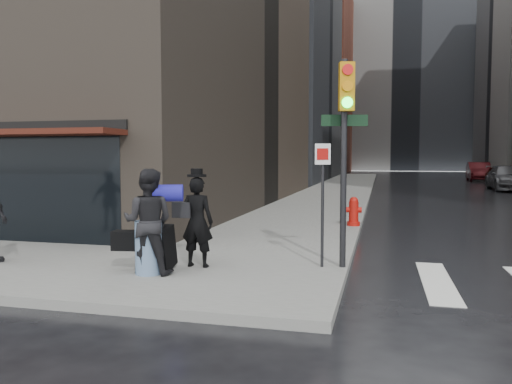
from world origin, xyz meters
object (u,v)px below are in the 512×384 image
at_px(man_jeans, 148,221).
at_px(traffic_light, 343,134).
at_px(parked_car_4, 500,175).
at_px(parked_car_5, 479,172).
at_px(parked_car_3, 509,178).
at_px(man_overcoat, 190,226).
at_px(fire_hydrant, 354,213).

relative_size(man_jeans, traffic_light, 0.48).
xyz_separation_m(parked_car_4, parked_car_5, (-0.34, 6.49, 0.11)).
distance_m(parked_car_3, parked_car_5, 13.00).
xyz_separation_m(man_jeans, parked_car_3, (11.72, 27.22, -0.24)).
height_order(man_overcoat, parked_car_4, man_overcoat).
distance_m(man_overcoat, man_jeans, 0.82).
bearing_deg(parked_car_5, traffic_light, -99.45).
bearing_deg(parked_car_4, traffic_light, -104.13).
distance_m(man_jeans, fire_hydrant, 7.54).
height_order(parked_car_3, parked_car_4, parked_car_3).
height_order(man_overcoat, traffic_light, traffic_light).
distance_m(parked_car_4, parked_car_5, 6.50).
bearing_deg(fire_hydrant, parked_car_4, 70.47).
relative_size(traffic_light, parked_car_5, 0.72).
xyz_separation_m(man_jeans, parked_car_4, (12.56, 33.71, -0.31)).
relative_size(man_overcoat, fire_hydrant, 2.16).
height_order(man_overcoat, parked_car_3, man_overcoat).
relative_size(man_jeans, parked_car_5, 0.35).
bearing_deg(man_jeans, fire_hydrant, -122.22).
bearing_deg(fire_hydrant, man_jeans, -113.83).
bearing_deg(fire_hydrant, traffic_light, -89.10).
bearing_deg(man_jeans, parked_car_5, -115.29).
relative_size(traffic_light, parked_car_4, 0.86).
distance_m(man_jeans, parked_car_3, 29.63).
bearing_deg(parked_car_5, fire_hydrant, -101.72).
xyz_separation_m(man_jeans, fire_hydrant, (3.04, 6.88, -0.52)).
height_order(fire_hydrant, parked_car_5, parked_car_5).
height_order(fire_hydrant, parked_car_4, parked_car_4).
height_order(man_jeans, traffic_light, traffic_light).
height_order(parked_car_3, parked_car_5, parked_car_5).
height_order(man_overcoat, parked_car_5, man_overcoat).
distance_m(man_jeans, parked_car_4, 35.98).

